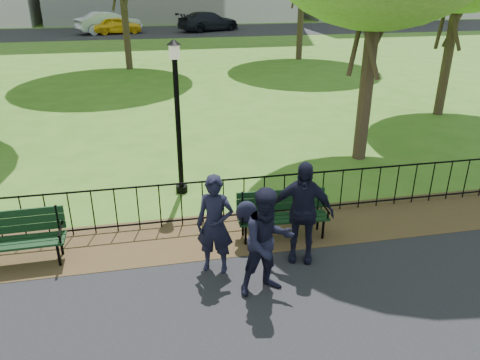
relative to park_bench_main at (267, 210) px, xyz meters
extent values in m
plane|color=#346119|center=(-0.46, -1.22, -0.57)|extent=(120.00, 120.00, 0.00)
cube|color=#3B2D18|center=(-0.46, 0.28, -0.56)|extent=(60.00, 1.60, 0.01)
cube|color=black|center=(-0.46, 33.78, -0.57)|extent=(70.00, 9.00, 0.01)
cylinder|color=black|center=(-0.46, 0.78, 0.31)|extent=(24.00, 0.04, 0.04)
cylinder|color=black|center=(-0.46, 0.78, -0.45)|extent=(24.00, 0.04, 0.04)
cylinder|color=black|center=(-0.46, 0.78, -0.12)|extent=(0.02, 0.02, 0.90)
cube|color=black|center=(0.29, -0.03, -0.16)|extent=(1.65, 0.53, 0.04)
cube|color=black|center=(0.30, 0.20, 0.15)|extent=(1.63, 0.13, 0.41)
cylinder|color=black|center=(-0.42, -0.16, -0.37)|extent=(0.05, 0.05, 0.41)
cylinder|color=black|center=(0.99, -0.24, -0.37)|extent=(0.05, 0.05, 0.41)
cylinder|color=black|center=(-0.41, 0.17, -0.37)|extent=(0.05, 0.05, 0.41)
cylinder|color=black|center=(1.00, 0.09, -0.37)|extent=(0.05, 0.05, 0.41)
cylinder|color=black|center=(-0.48, 0.01, 0.00)|extent=(0.07, 0.51, 0.04)
cylinder|color=black|center=(1.06, -0.08, 0.00)|extent=(0.07, 0.51, 0.04)
ellipsoid|color=black|center=(-0.40, -0.09, 0.06)|extent=(0.38, 0.28, 0.41)
cube|color=black|center=(-4.31, -0.04, -0.14)|extent=(1.74, 0.50, 0.04)
cube|color=black|center=(-4.31, 0.22, 0.20)|extent=(1.73, 0.07, 0.43)
cylinder|color=black|center=(-3.55, -0.19, -0.35)|extent=(0.05, 0.05, 0.43)
cylinder|color=black|center=(-3.56, 0.16, -0.35)|extent=(0.05, 0.05, 0.43)
cylinder|color=black|center=(-3.49, -0.02, 0.04)|extent=(0.05, 0.54, 0.04)
cylinder|color=black|center=(-1.34, 2.29, -0.50)|extent=(0.26, 0.26, 0.15)
cylinder|color=black|center=(-1.34, 2.29, 0.90)|extent=(0.11, 0.11, 2.94)
cube|color=beige|center=(-1.34, 2.29, 2.46)|extent=(0.20, 0.20, 0.28)
cone|color=black|center=(-1.34, 2.29, 2.64)|extent=(0.29, 0.29, 0.11)
cylinder|color=#2D2116|center=(3.39, 3.48, 1.17)|extent=(0.34, 0.34, 3.48)
cylinder|color=#2D2116|center=(7.84, 6.83, 1.21)|extent=(0.32, 0.32, 3.56)
cylinder|color=#2D2116|center=(-2.66, 17.49, 1.69)|extent=(0.34, 0.34, 4.52)
cylinder|color=#2D2116|center=(6.65, 18.55, 1.63)|extent=(0.33, 0.33, 4.41)
imported|color=black|center=(-1.05, -0.79, 0.26)|extent=(0.70, 0.59, 1.64)
imported|color=black|center=(-0.38, -1.49, 0.29)|extent=(0.88, 0.57, 1.69)
imported|color=black|center=(0.38, -0.75, 0.32)|extent=(1.11, 0.76, 1.75)
imported|color=yellow|center=(-3.81, 32.92, 0.10)|extent=(4.08, 2.18, 1.32)
imported|color=#A9ABB1|center=(-4.45, 33.38, 0.28)|extent=(5.35, 3.70, 1.67)
imported|color=black|center=(3.64, 33.49, 0.21)|extent=(5.72, 4.18, 1.54)
camera|label=1|loc=(-1.94, -7.12, 3.85)|focal=35.00mm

